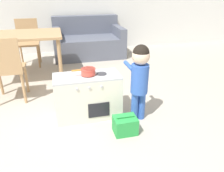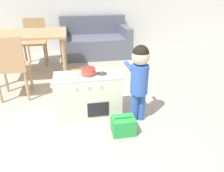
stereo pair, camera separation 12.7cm
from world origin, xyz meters
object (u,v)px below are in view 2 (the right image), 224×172
Objects in this scene: dining_chair_near at (11,66)px; toy_pot at (88,71)px; play_kitchen at (88,95)px; couch at (95,42)px; dining_table at (28,39)px; toy_basket at (123,125)px; dining_chair_far at (35,40)px; child_figure at (140,74)px.

toy_pot is at bearing -32.75° from dining_chair_near.
toy_pot reaches higher than play_kitchen.
couch is at bearing 81.83° from toy_pot.
couch is (1.18, 1.18, -0.36)m from dining_table.
play_kitchen is at bearing -98.53° from couch.
toy_basket is (0.30, -0.43, -0.47)m from toy_pot.
dining_chair_near is 1.55m from dining_chair_far.
child_figure reaches higher than dining_chair_near.
toy_pot is 1.58m from dining_table.
dining_chair_near reaches higher than couch.
play_kitchen is at bearing 110.75° from dining_chair_far.
dining_chair_near is (-0.93, 0.61, 0.21)m from play_kitchen.
child_figure reaches higher than play_kitchen.
play_kitchen reaches higher than toy_basket.
toy_pot is 0.22× the size of dining_table.
couch is (0.38, 2.52, 0.04)m from play_kitchen.
play_kitchen is at bearing -33.22° from dining_chair_near.
dining_chair_far is at bearing 110.75° from play_kitchen.
play_kitchen is 0.50× the size of couch.
couch is (1.19, 0.37, -0.17)m from dining_chair_far.
toy_pot is 0.56m from child_figure.
dining_chair_far is at bearing -162.67° from couch.
play_kitchen is 0.62× the size of dining_table.
toy_basket is (0.32, -0.43, -0.16)m from play_kitchen.
dining_table is at bearing 130.80° from child_figure.
dining_table is at bearing -135.18° from couch.
child_figure is 1.01× the size of dining_chair_near.
dining_chair_near reaches higher than toy_pot.
child_figure is 3.69× the size of toy_basket.
couch is (0.36, 2.52, -0.26)m from toy_pot.
toy_basket is 0.16× the size of couch.
child_figure is 0.73× the size of dining_table.
toy_pot is 0.30× the size of dining_chair_far.
dining_chair_far reaches higher than couch.
toy_pot is 0.30× the size of dining_chair_near.
couch is (-0.16, 2.73, -0.27)m from child_figure.
dining_table is at bearing 122.23° from toy_basket.
dining_table is 0.77m from dining_chair_near.
toy_pot is (0.02, 0.00, 0.30)m from play_kitchen.
toy_basket is at bearing -39.87° from dining_chair_near.
child_figure reaches higher than dining_chair_far.
dining_chair_near is at bearing 150.88° from child_figure.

